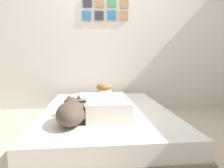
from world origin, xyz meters
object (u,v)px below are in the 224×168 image
Objects in this scene: pillow at (87,97)px; coffee_cup at (122,98)px; cell_phone at (126,115)px; dog at (71,112)px; bed at (106,120)px; person_lying at (106,102)px.

coffee_cup is (0.48, -0.03, -0.02)m from pillow.
coffee_cup is at bearing 84.52° from cell_phone.
pillow is at bearing 119.09° from cell_phone.
dog is 0.58m from cell_phone.
pillow is at bearing 115.11° from bed.
dog is at bearing -133.84° from person_lying.
dog is (-0.35, -0.46, 0.24)m from bed.
person_lying reaches higher than coffee_cup.
pillow reaches higher than bed.
coffee_cup is at bearing 64.74° from person_lying.
person_lying is (0.22, -0.58, 0.05)m from pillow.
bed is at bearing -64.89° from pillow.
coffee_cup is (0.26, 0.55, -0.07)m from person_lying.
dog is at bearing -127.07° from bed.
dog reaches higher than bed.
coffee_cup reaches higher than cell_phone.
coffee_cup is 0.72m from cell_phone.
dog is at bearing -97.49° from pillow.
person_lying is at bearing 140.12° from cell_phone.
bed is 2.18× the size of person_lying.
person_lying is at bearing -92.39° from bed.
pillow is (-0.22, 0.48, 0.19)m from bed.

